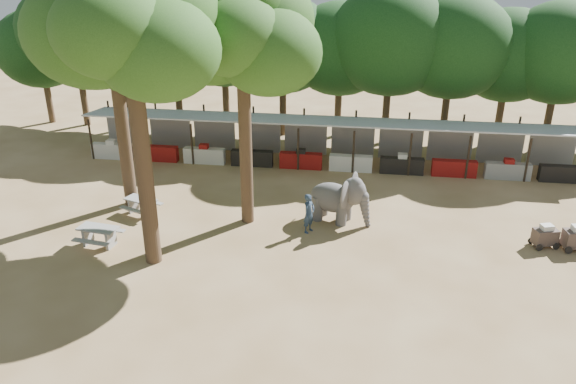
# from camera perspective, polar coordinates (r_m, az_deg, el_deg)

# --- Properties ---
(ground) EXTENTS (100.00, 100.00, 0.00)m
(ground) POSITION_cam_1_polar(r_m,az_deg,el_deg) (20.28, 0.81, -11.06)
(ground) COLOR brown
(ground) RESTS_ON ground
(vendor_stalls) EXTENTS (28.00, 2.99, 2.80)m
(vendor_stalls) POSITION_cam_1_polar(r_m,az_deg,el_deg) (32.15, 4.01, 4.89)
(vendor_stalls) COLOR #ACAEB5
(vendor_stalls) RESTS_ON ground
(yard_tree_left) EXTENTS (7.10, 6.90, 11.02)m
(yard_tree_left) POSITION_cam_1_polar(r_m,az_deg,el_deg) (26.43, -17.69, 15.39)
(yard_tree_left) COLOR #332316
(yard_tree_left) RESTS_ON ground
(yard_tree_center) EXTENTS (7.10, 6.90, 12.04)m
(yard_tree_center) POSITION_cam_1_polar(r_m,az_deg,el_deg) (20.55, -16.13, 16.27)
(yard_tree_center) COLOR #332316
(yard_tree_center) RESTS_ON ground
(yard_tree_back) EXTENTS (7.10, 6.90, 11.36)m
(yard_tree_back) POSITION_cam_1_polar(r_m,az_deg,el_deg) (23.48, -4.95, 16.28)
(yard_tree_back) COLOR #332316
(yard_tree_back) RESTS_ON ground
(backdrop_trees) EXTENTS (46.46, 5.95, 8.33)m
(backdrop_trees) POSITION_cam_1_polar(r_m,az_deg,el_deg) (36.08, 4.87, 14.06)
(backdrop_trees) COLOR #332316
(backdrop_trees) RESTS_ON ground
(elephant) EXTENTS (3.04, 2.25, 2.26)m
(elephant) POSITION_cam_1_polar(r_m,az_deg,el_deg) (25.38, 5.26, -0.63)
(elephant) COLOR #454343
(elephant) RESTS_ON ground
(handler) EXTENTS (0.68, 0.77, 1.78)m
(handler) POSITION_cam_1_polar(r_m,az_deg,el_deg) (24.42, 2.14, -2.19)
(handler) COLOR #26384C
(handler) RESTS_ON ground
(picnic_table_near) EXTENTS (1.85, 1.71, 0.83)m
(picnic_table_near) POSITION_cam_1_polar(r_m,az_deg,el_deg) (24.79, -18.67, -4.02)
(picnic_table_near) COLOR gray
(picnic_table_near) RESTS_ON ground
(picnic_table_far) EXTENTS (1.91, 1.82, 0.76)m
(picnic_table_far) POSITION_cam_1_polar(r_m,az_deg,el_deg) (27.08, -14.68, -1.19)
(picnic_table_far) COLOR gray
(picnic_table_far) RESTS_ON ground
(cart_back) EXTENTS (1.19, 0.95, 1.02)m
(cart_back) POSITION_cam_1_polar(r_m,az_deg,el_deg) (25.73, 24.66, -4.07)
(cart_back) COLOR #3C2E29
(cart_back) RESTS_ON ground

